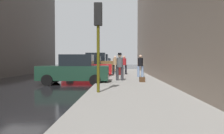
{
  "coord_description": "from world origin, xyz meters",
  "views": [
    {
      "loc": [
        5.34,
        -11.63,
        1.46
      ],
      "look_at": [
        4.81,
        4.75,
        0.94
      ],
      "focal_mm": 35.0,
      "sensor_mm": 36.0,
      "label": 1
    }
  ],
  "objects": [
    {
      "name": "fire_hydrant",
      "position": [
        4.45,
        5.37,
        0.5
      ],
      "size": [
        0.42,
        0.22,
        0.7
      ],
      "color": "red",
      "rests_on": "sidewalk"
    },
    {
      "name": "pedestrian_in_tan_coat",
      "position": [
        4.96,
        8.91,
        1.1
      ],
      "size": [
        0.53,
        0.5,
        1.71
      ],
      "color": "black",
      "rests_on": "sidewalk"
    },
    {
      "name": "sidewalk",
      "position": [
        6.0,
        0.0,
        0.07
      ],
      "size": [
        4.0,
        40.0,
        0.15
      ],
      "primitive_type": "cube",
      "color": "gray",
      "rests_on": "ground_plane"
    },
    {
      "name": "pedestrian_in_red_jacket",
      "position": [
        5.81,
        8.38,
        1.1
      ],
      "size": [
        0.51,
        0.41,
        1.71
      ],
      "color": "black",
      "rests_on": "sidewalk"
    },
    {
      "name": "ground_plane",
      "position": [
        0.0,
        0.0,
        0.0
      ],
      "size": [
        120.0,
        120.0,
        0.0
      ],
      "primitive_type": "plane",
      "color": "black"
    },
    {
      "name": "parked_dark_green_sedan",
      "position": [
        2.65,
        1.53,
        0.85
      ],
      "size": [
        4.23,
        2.12,
        1.79
      ],
      "color": "#193828",
      "rests_on": "ground_plane"
    },
    {
      "name": "pedestrian_in_jeans",
      "position": [
        7.01,
        5.37,
        1.1
      ],
      "size": [
        0.52,
        0.44,
        1.71
      ],
      "color": "#728CB2",
      "rests_on": "sidewalk"
    },
    {
      "name": "parked_bronze_suv",
      "position": [
        2.65,
        12.19,
        1.03
      ],
      "size": [
        4.6,
        2.06,
        2.25
      ],
      "color": "brown",
      "rests_on": "ground_plane"
    },
    {
      "name": "parked_white_van",
      "position": [
        2.65,
        17.78,
        1.03
      ],
      "size": [
        4.61,
        2.08,
        2.25
      ],
      "color": "silver",
      "rests_on": "ground_plane"
    },
    {
      "name": "parked_red_hatchback",
      "position": [
        2.65,
        7.27,
        0.85
      ],
      "size": [
        4.26,
        2.18,
        1.79
      ],
      "color": "#B2191E",
      "rests_on": "ground_plane"
    },
    {
      "name": "rolling_suitcase",
      "position": [
        5.39,
        7.63,
        0.49
      ],
      "size": [
        0.43,
        0.6,
        1.04
      ],
      "color": "#591414",
      "rests_on": "sidewalk"
    },
    {
      "name": "parked_blue_sedan",
      "position": [
        2.65,
        29.87,
        0.85
      ],
      "size": [
        4.26,
        2.17,
        1.79
      ],
      "color": "navy",
      "rests_on": "ground_plane"
    },
    {
      "name": "pedestrian_with_beanie",
      "position": [
        5.39,
        2.45,
        1.14
      ],
      "size": [
        0.52,
        0.46,
        1.78
      ],
      "color": "#333338",
      "rests_on": "sidewalk"
    },
    {
      "name": "duffel_bag",
      "position": [
        6.73,
        1.49,
        0.29
      ],
      "size": [
        0.32,
        0.44,
        0.28
      ],
      "color": "#472D19",
      "rests_on": "sidewalk"
    },
    {
      "name": "traffic_light",
      "position": [
        4.5,
        -2.83,
        2.76
      ],
      "size": [
        0.32,
        0.32,
        3.6
      ],
      "color": "#514C0F",
      "rests_on": "sidewalk"
    },
    {
      "name": "parked_silver_sedan",
      "position": [
        2.65,
        23.88,
        0.85
      ],
      "size": [
        4.26,
        2.16,
        1.79
      ],
      "color": "#B7BABF",
      "rests_on": "ground_plane"
    }
  ]
}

